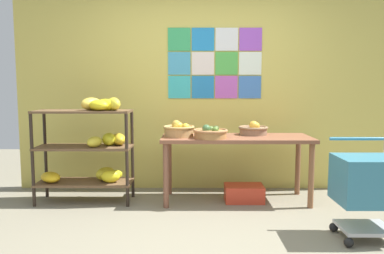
{
  "coord_description": "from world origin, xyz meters",
  "views": [
    {
      "loc": [
        -0.09,
        -2.96,
        1.3
      ],
      "look_at": [
        -0.11,
        1.06,
        0.86
      ],
      "focal_mm": 35.31,
      "sensor_mm": 36.0,
      "label": 1
    }
  ],
  "objects_px": {
    "banana_shelf_unit": "(94,143)",
    "fruit_basket_back_left": "(253,129)",
    "display_table": "(236,144)",
    "shopping_cart": "(367,183)",
    "produce_crate_under_table": "(244,193)",
    "fruit_basket_right": "(210,133)",
    "fruit_basket_left": "(179,130)"
  },
  "relations": [
    {
      "from": "produce_crate_under_table",
      "to": "fruit_basket_right",
      "type": "bearing_deg",
      "value": -163.1
    },
    {
      "from": "fruit_basket_right",
      "to": "fruit_basket_back_left",
      "type": "xyz_separation_m",
      "value": [
        0.51,
        0.3,
        0.0
      ]
    },
    {
      "from": "banana_shelf_unit",
      "to": "display_table",
      "type": "bearing_deg",
      "value": 1.61
    },
    {
      "from": "display_table",
      "to": "fruit_basket_back_left",
      "type": "xyz_separation_m",
      "value": [
        0.22,
        0.15,
        0.15
      ]
    },
    {
      "from": "banana_shelf_unit",
      "to": "fruit_basket_left",
      "type": "xyz_separation_m",
      "value": [
        0.95,
        0.03,
        0.15
      ]
    },
    {
      "from": "display_table",
      "to": "produce_crate_under_table",
      "type": "bearing_deg",
      "value": -18.76
    },
    {
      "from": "fruit_basket_right",
      "to": "produce_crate_under_table",
      "type": "xyz_separation_m",
      "value": [
        0.39,
        0.12,
        -0.71
      ]
    },
    {
      "from": "fruit_basket_right",
      "to": "shopping_cart",
      "type": "distance_m",
      "value": 1.62
    },
    {
      "from": "banana_shelf_unit",
      "to": "fruit_basket_left",
      "type": "bearing_deg",
      "value": 1.71
    },
    {
      "from": "display_table",
      "to": "fruit_basket_back_left",
      "type": "distance_m",
      "value": 0.31
    },
    {
      "from": "banana_shelf_unit",
      "to": "fruit_basket_left",
      "type": "height_order",
      "value": "banana_shelf_unit"
    },
    {
      "from": "banana_shelf_unit",
      "to": "fruit_basket_back_left",
      "type": "bearing_deg",
      "value": 6.22
    },
    {
      "from": "fruit_basket_right",
      "to": "fruit_basket_left",
      "type": "bearing_deg",
      "value": 158.94
    },
    {
      "from": "banana_shelf_unit",
      "to": "fruit_basket_right",
      "type": "distance_m",
      "value": 1.31
    },
    {
      "from": "display_table",
      "to": "fruit_basket_left",
      "type": "height_order",
      "value": "fruit_basket_left"
    },
    {
      "from": "fruit_basket_right",
      "to": "fruit_basket_back_left",
      "type": "height_order",
      "value": "fruit_basket_back_left"
    },
    {
      "from": "fruit_basket_right",
      "to": "fruit_basket_back_left",
      "type": "relative_size",
      "value": 1.1
    },
    {
      "from": "produce_crate_under_table",
      "to": "display_table",
      "type": "bearing_deg",
      "value": 161.24
    },
    {
      "from": "banana_shelf_unit",
      "to": "display_table",
      "type": "relative_size",
      "value": 0.71
    },
    {
      "from": "produce_crate_under_table",
      "to": "shopping_cart",
      "type": "relative_size",
      "value": 0.51
    },
    {
      "from": "fruit_basket_right",
      "to": "shopping_cart",
      "type": "relative_size",
      "value": 0.44
    },
    {
      "from": "banana_shelf_unit",
      "to": "fruit_basket_back_left",
      "type": "xyz_separation_m",
      "value": [
        1.81,
        0.2,
        0.14
      ]
    },
    {
      "from": "fruit_basket_back_left",
      "to": "shopping_cart",
      "type": "relative_size",
      "value": 0.4
    },
    {
      "from": "banana_shelf_unit",
      "to": "display_table",
      "type": "xyz_separation_m",
      "value": [
        1.6,
        0.05,
        -0.02
      ]
    },
    {
      "from": "banana_shelf_unit",
      "to": "produce_crate_under_table",
      "type": "bearing_deg",
      "value": 0.46
    },
    {
      "from": "produce_crate_under_table",
      "to": "fruit_basket_left",
      "type": "bearing_deg",
      "value": 178.84
    },
    {
      "from": "display_table",
      "to": "fruit_basket_right",
      "type": "height_order",
      "value": "fruit_basket_right"
    },
    {
      "from": "banana_shelf_unit",
      "to": "shopping_cart",
      "type": "distance_m",
      "value": 2.79
    },
    {
      "from": "banana_shelf_unit",
      "to": "fruit_basket_back_left",
      "type": "relative_size",
      "value": 3.45
    },
    {
      "from": "fruit_basket_right",
      "to": "produce_crate_under_table",
      "type": "height_order",
      "value": "fruit_basket_right"
    },
    {
      "from": "fruit_basket_left",
      "to": "fruit_basket_back_left",
      "type": "xyz_separation_m",
      "value": [
        0.86,
        0.17,
        -0.01
      ]
    },
    {
      "from": "display_table",
      "to": "shopping_cart",
      "type": "height_order",
      "value": "shopping_cart"
    }
  ]
}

